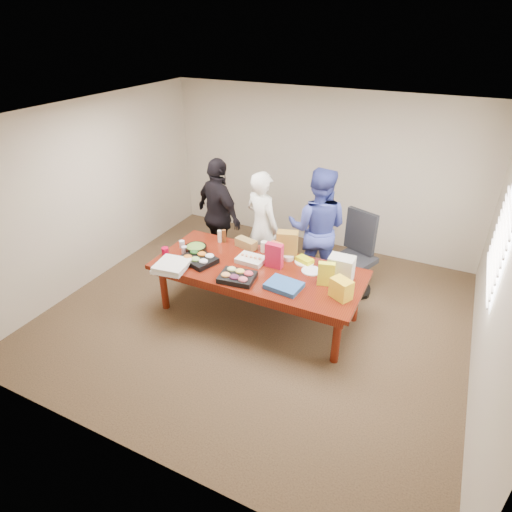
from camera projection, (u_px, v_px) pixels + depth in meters
The scene contains 39 objects.
floor at pixel (258, 314), 6.04m from camera, with size 5.50×5.00×0.02m, color #47301E.
ceiling at pixel (258, 116), 4.70m from camera, with size 5.50×5.00×0.02m, color white.
wall_back at pixel (321, 171), 7.33m from camera, with size 5.50×0.04×2.70m, color beige.
wall_front at pixel (123, 349), 3.41m from camera, with size 5.50×0.04×2.70m, color beige.
wall_left at pixel (94, 193), 6.42m from camera, with size 0.04×5.00×2.70m, color beige.
wall_right at pixel (502, 278), 4.32m from camera, with size 0.04×5.00×2.70m, color beige.
window_panel at pixel (502, 240), 4.73m from camera, with size 0.03×1.40×1.10m, color white.
window_blinds at pixel (498, 240), 4.75m from camera, with size 0.04×1.36×1.00m, color beige.
conference_table at pixel (258, 291), 5.85m from camera, with size 2.80×1.20×0.75m, color #4C1C0F.
office_chair at pixel (355, 257), 6.25m from camera, with size 0.60×0.60×1.18m, color black.
person_center at pixel (262, 227), 6.48m from camera, with size 0.64×0.42×1.75m, color white.
person_right at pixel (317, 229), 6.29m from camera, with size 0.91×0.71×1.86m, color #394499.
person_left at pixel (219, 215), 6.74m from camera, with size 1.08×0.45×1.84m, color black.
veggie_tray at pixel (199, 259), 5.79m from camera, with size 0.45×0.35×0.07m, color black.
fruit_tray at pixel (237, 277), 5.40m from camera, with size 0.44×0.35×0.07m, color black.
sheet_cake at pixel (251, 260), 5.80m from camera, with size 0.37×0.28×0.06m, color white.
salad_bowl at pixel (196, 249), 6.01m from camera, with size 0.31×0.31×0.10m, color black.
chip_bag_blue at pixel (284, 286), 5.24m from camera, with size 0.42×0.32×0.06m, color #27579B.
chip_bag_red at pixel (274, 256), 5.61m from camera, with size 0.23×0.10×0.34m, color #BB1536.
chip_bag_yellow at pixel (326, 274), 5.24m from camera, with size 0.21×0.08×0.31m, color yellow.
chip_bag_orange at pixel (276, 251), 5.79m from camera, with size 0.17×0.08×0.27m, color #D05A3A.
mayo_jar at pixel (264, 247), 6.02m from camera, with size 0.10×0.10×0.16m, color white.
mustard_bottle at pixel (277, 255), 5.82m from camera, with size 0.05×0.05×0.15m, color yellow.
dressing_bottle at pixel (224, 236), 6.27m from camera, with size 0.06×0.06×0.19m, color brown.
ranch_bottle at pixel (220, 236), 6.28m from camera, with size 0.06×0.06×0.18m, color #F3E3C7.
banana_bunch at pixel (305, 260), 5.77m from camera, with size 0.23×0.13×0.08m, color #D9E10E.
bread_loaf at pixel (246, 243), 6.13m from camera, with size 0.32×0.14×0.13m, color olive.
kraft_bag at pixel (287, 244), 5.85m from camera, with size 0.29×0.17×0.38m, color olive.
red_cup at pixel (165, 252), 5.92m from camera, with size 0.10×0.10×0.13m, color #AA0022.
clear_cup_a at pixel (184, 250), 5.98m from camera, with size 0.08×0.08×0.11m, color silver.
clear_cup_b at pixel (182, 244), 6.14m from camera, with size 0.08×0.08×0.11m, color white.
pizza_box_lower at pixel (171, 267), 5.64m from camera, with size 0.41×0.41×0.05m, color white.
pizza_box_upper at pixel (172, 264), 5.61m from camera, with size 0.41×0.41×0.05m, color silver.
plate_a at pixel (311, 271), 5.59m from camera, with size 0.26×0.26×0.01m, color white.
plate_b at pixel (304, 262), 5.79m from camera, with size 0.27×0.27×0.02m, color white.
dip_bowl_a at pixel (289, 258), 5.85m from camera, with size 0.14×0.14×0.06m, color silver.
dip_bowl_b at pixel (246, 245), 6.17m from camera, with size 0.14×0.14×0.06m, color white.
grocery_bag_white at pixel (341, 269), 5.33m from camera, with size 0.31×0.22×0.33m, color beige.
grocery_bag_yellow at pixel (341, 289), 5.01m from camera, with size 0.25×0.17×0.25m, color yellow.
Camera 1 is at (2.10, -4.38, 3.68)m, focal length 29.92 mm.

